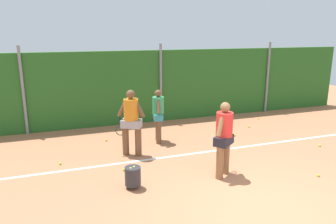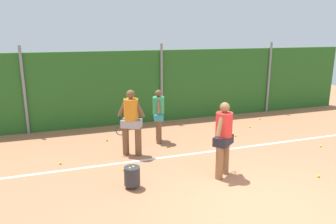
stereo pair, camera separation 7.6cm
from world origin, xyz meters
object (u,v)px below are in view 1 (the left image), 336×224
Objects in this scene: player_backcourt_far at (158,113)px; ball_hopper at (133,176)px; tennis_ball_8 at (259,118)px; tennis_ball_1 at (106,140)px; tennis_ball_3 at (318,175)px; tennis_ball_4 at (60,164)px; tennis_ball_6 at (249,127)px; player_midcourt at (131,119)px; tennis_ball_0 at (235,135)px; tennis_ball_7 at (320,145)px; tennis_ball_2 at (124,170)px; player_foreground_near at (224,135)px.

ball_hopper is (-1.48, -2.78, -0.66)m from player_backcourt_far.
tennis_ball_1 is at bearing -174.11° from tennis_ball_8.
tennis_ball_3 and tennis_ball_4 have the same top height.
player_midcourt is at bearing -165.38° from tennis_ball_6.
tennis_ball_6 is (1.02, 0.72, 0.00)m from tennis_ball_0.
tennis_ball_6 is (4.67, 1.22, -1.03)m from player_midcourt.
player_backcourt_far is 25.56× the size of tennis_ball_0.
tennis_ball_0 is 1.00× the size of tennis_ball_8.
tennis_ball_1 is at bearing 156.45° from tennis_ball_7.
tennis_ball_0 and tennis_ball_8 have the same top height.
player_backcourt_far reaches higher than tennis_ball_6.
tennis_ball_1 is (-4.17, 0.94, 0.00)m from tennis_ball_0.
ball_hopper reaches higher than tennis_ball_2.
tennis_ball_7 is at bearing -41.56° from tennis_ball_0.
tennis_ball_7 is (7.55, -1.18, 0.00)m from tennis_ball_4.
tennis_ball_7 is (4.54, -2.06, -0.92)m from player_backcourt_far.
tennis_ball_3 is (3.96, -2.87, -1.03)m from player_midcourt.
tennis_ball_2 is 1.00× the size of tennis_ball_3.
player_foreground_near is at bearing -56.59° from tennis_ball_1.
ball_hopper is 7.78× the size of tennis_ball_3.
player_backcourt_far is at bearing -173.91° from tennis_ball_6.
tennis_ball_1 is 6.67m from tennis_ball_7.
tennis_ball_0 is 1.00× the size of tennis_ball_1.
tennis_ball_1 is at bearing 167.29° from tennis_ball_0.
player_foreground_near reaches higher than tennis_ball_2.
tennis_ball_1 is at bearing 91.83° from tennis_ball_2.
tennis_ball_7 is at bearing -91.47° from tennis_ball_8.
tennis_ball_0 is 1.00× the size of tennis_ball_2.
ball_hopper is (-0.43, -1.94, -0.77)m from player_midcourt.
tennis_ball_6 is at bearing 23.26° from tennis_ball_2.
tennis_ball_6 is (0.72, 4.09, 0.00)m from tennis_ball_3.
ball_hopper is 7.78× the size of tennis_ball_6.
tennis_ball_3 is (0.31, -3.37, 0.00)m from tennis_ball_0.
tennis_ball_2 is at bearing -153.46° from tennis_ball_8.
player_foreground_near is 0.98× the size of player_midcourt.
tennis_ball_1 is at bearing 136.05° from tennis_ball_3.
tennis_ball_7 is 1.00× the size of tennis_ball_8.
tennis_ball_2 is at bearing -31.58° from tennis_ball_4.
tennis_ball_2 is at bearing -88.17° from tennis_ball_1.
player_backcourt_far is at bearing -164.94° from tennis_ball_8.
tennis_ball_3 is 6.56m from tennis_ball_4.
tennis_ball_1 is (-0.09, 3.38, -0.26)m from ball_hopper.
tennis_ball_3 is 1.00× the size of tennis_ball_8.
player_foreground_near is 2.97m from player_backcourt_far.
tennis_ball_0 is 2.57m from tennis_ball_8.
ball_hopper is at bearing 106.46° from player_midcourt.
tennis_ball_7 is at bearing 45.21° from tennis_ball_3.
tennis_ball_8 is (5.68, 2.08, -1.03)m from player_midcourt.
tennis_ball_0 is (4.08, 2.44, -0.26)m from ball_hopper.
ball_hopper is 7.78× the size of tennis_ball_2.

